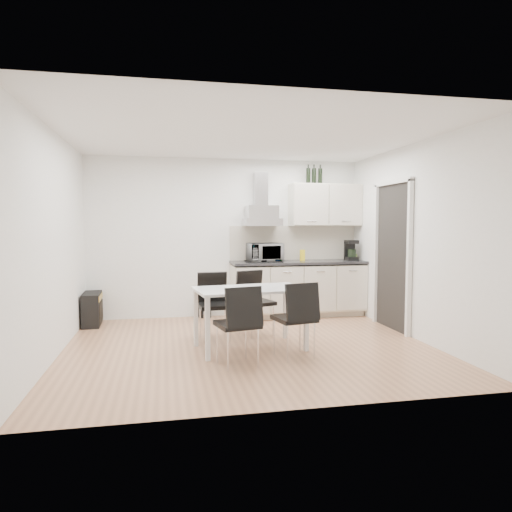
{
  "coord_description": "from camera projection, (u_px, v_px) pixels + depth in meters",
  "views": [
    {
      "loc": [
        -1.02,
        -5.52,
        1.53
      ],
      "look_at": [
        0.19,
        0.48,
        1.1
      ],
      "focal_mm": 32.0,
      "sensor_mm": 36.0,
      "label": 1
    }
  ],
  "objects": [
    {
      "name": "guitar_amp",
      "position": [
        92.0,
        309.0,
        6.89
      ],
      "size": [
        0.28,
        0.6,
        0.49
      ],
      "rotation": [
        0.0,
        0.0,
        0.04
      ],
      "color": "black",
      "rests_on": "ground"
    },
    {
      "name": "chair_far_left",
      "position": [
        215.0,
        306.0,
        6.03
      ],
      "size": [
        0.48,
        0.53,
        0.88
      ],
      "primitive_type": null,
      "rotation": [
        0.0,
        0.0,
        3.22
      ],
      "color": "black",
      "rests_on": "ground"
    },
    {
      "name": "chair_far_right",
      "position": [
        256.0,
        303.0,
        6.27
      ],
      "size": [
        0.58,
        0.62,
        0.88
      ],
      "primitive_type": null,
      "rotation": [
        0.0,
        0.0,
        3.48
      ],
      "color": "black",
      "rests_on": "ground"
    },
    {
      "name": "chair_near_right",
      "position": [
        294.0,
        319.0,
        5.22
      ],
      "size": [
        0.53,
        0.58,
        0.88
      ],
      "primitive_type": null,
      "rotation": [
        0.0,
        0.0,
        0.2
      ],
      "color": "black",
      "rests_on": "ground"
    },
    {
      "name": "wall_front",
      "position": [
        294.0,
        253.0,
        3.66
      ],
      "size": [
        4.5,
        0.1,
        2.6
      ],
      "primitive_type": "cube",
      "color": "white",
      "rests_on": "ground"
    },
    {
      "name": "chair_near_left",
      "position": [
        237.0,
        325.0,
        4.91
      ],
      "size": [
        0.54,
        0.58,
        0.88
      ],
      "primitive_type": null,
      "rotation": [
        0.0,
        0.0,
        0.21
      ],
      "color": "black",
      "rests_on": "ground"
    },
    {
      "name": "doorway",
      "position": [
        391.0,
        257.0,
        6.61
      ],
      "size": [
        0.08,
        1.04,
        2.1
      ],
      "primitive_type": "cube",
      "color": "white",
      "rests_on": "ground"
    },
    {
      "name": "wall_right",
      "position": [
        415.0,
        241.0,
        6.06
      ],
      "size": [
        0.1,
        4.0,
        2.6
      ],
      "primitive_type": "cube",
      "color": "white",
      "rests_on": "ground"
    },
    {
      "name": "dining_table",
      "position": [
        250.0,
        295.0,
        5.57
      ],
      "size": [
        1.4,
        0.92,
        0.75
      ],
      "rotation": [
        0.0,
        0.0,
        0.13
      ],
      "color": "white",
      "rests_on": "ground"
    },
    {
      "name": "ground",
      "position": [
        249.0,
        346.0,
        5.71
      ],
      "size": [
        4.5,
        4.5,
        0.0
      ],
      "primitive_type": "plane",
      "color": "tan",
      "rests_on": "ground"
    },
    {
      "name": "wall_back",
      "position": [
        227.0,
        238.0,
        7.57
      ],
      "size": [
        4.5,
        0.1,
        2.6
      ],
      "primitive_type": "cube",
      "color": "white",
      "rests_on": "ground"
    },
    {
      "name": "wall_left",
      "position": [
        54.0,
        244.0,
        5.17
      ],
      "size": [
        0.1,
        4.0,
        2.6
      ],
      "primitive_type": "cube",
      "color": "white",
      "rests_on": "ground"
    },
    {
      "name": "floor_speaker",
      "position": [
        204.0,
        308.0,
        7.48
      ],
      "size": [
        0.2,
        0.19,
        0.31
      ],
      "primitive_type": "cube",
      "rotation": [
        0.0,
        0.0,
        0.11
      ],
      "color": "black",
      "rests_on": "ground"
    },
    {
      "name": "ceiling",
      "position": [
        249.0,
        136.0,
        5.53
      ],
      "size": [
        4.5,
        4.5,
        0.0
      ],
      "primitive_type": "plane",
      "color": "white",
      "rests_on": "wall_back"
    },
    {
      "name": "kitchenette",
      "position": [
        300.0,
        266.0,
        7.58
      ],
      "size": [
        2.22,
        0.64,
        2.52
      ],
      "color": "beige",
      "rests_on": "ground"
    }
  ]
}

